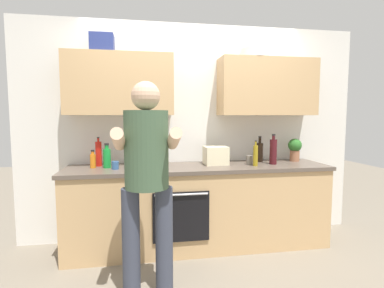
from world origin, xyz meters
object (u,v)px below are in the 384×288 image
object	(u,v)px
bottle_juice	(93,160)
cup_tea	(115,165)
bottle_oil	(255,155)
potted_herb	(295,148)
bottle_hotsauce	(99,154)
cup_stoneware	(249,160)
bottle_soy	(260,152)
grocery_bag_rice	(216,156)
bottle_soda	(107,158)
bottle_water	(139,159)
bottle_wine	(273,151)
person_standing	(147,172)
bottle_syrup	(158,162)
cup_coffee	(158,161)

from	to	relation	value
bottle_juice	cup_tea	distance (m)	0.26
bottle_oil	potted_herb	size ratio (longest dim) A/B	1.02
bottle_hotsauce	cup_stoneware	size ratio (longest dim) A/B	3.11
bottle_juice	cup_tea	world-z (taller)	bottle_juice
bottle_soy	cup_stoneware	world-z (taller)	bottle_soy
grocery_bag_rice	bottle_soda	bearing A→B (deg)	-178.86
bottle_soda	grocery_bag_rice	distance (m)	1.17
cup_stoneware	bottle_water	bearing A→B (deg)	179.38
bottle_juice	bottle_soda	bearing A→B (deg)	-6.18
cup_tea	potted_herb	distance (m)	2.10
bottle_hotsauce	bottle_wine	world-z (taller)	bottle_wine
person_standing	cup_tea	world-z (taller)	person_standing
bottle_soda	cup_stoneware	bearing A→B (deg)	-1.58
potted_herb	bottle_hotsauce	bearing A→B (deg)	179.54
person_standing	bottle_syrup	size ratio (longest dim) A/B	8.44
cup_stoneware	grocery_bag_rice	world-z (taller)	grocery_bag_rice
bottle_soda	potted_herb	distance (m)	2.18
bottle_soda	cup_tea	world-z (taller)	bottle_soda
bottle_water	potted_herb	bearing A→B (deg)	4.40
person_standing	potted_herb	size ratio (longest dim) A/B	6.28
bottle_oil	cup_stoneware	world-z (taller)	bottle_oil
bottle_soda	bottle_water	size ratio (longest dim) A/B	1.13
bottle_syrup	bottle_wine	world-z (taller)	bottle_wine
bottle_syrup	cup_tea	distance (m)	0.44
bottle_wine	cup_tea	size ratio (longest dim) A/B	4.25
person_standing	bottle_soy	xyz separation A→B (m)	(1.34, 1.02, 0.01)
bottle_water	bottle_hotsauce	bearing A→B (deg)	159.51
bottle_juice	cup_stoneware	world-z (taller)	bottle_juice
bottle_oil	bottle_soda	world-z (taller)	bottle_oil
bottle_oil	bottle_juice	distance (m)	1.73
bottle_soda	grocery_bag_rice	bearing A→B (deg)	1.14
bottle_soda	bottle_syrup	distance (m)	0.56
person_standing	grocery_bag_rice	xyz separation A→B (m)	(0.78, 0.91, -0.01)
bottle_wine	potted_herb	bearing A→B (deg)	26.77
person_standing	bottle_wine	xyz separation A→B (m)	(1.42, 0.82, 0.04)
person_standing	bottle_soda	size ratio (longest dim) A/B	6.60
bottle_soy	bottle_soda	distance (m)	1.74
cup_tea	grocery_bag_rice	world-z (taller)	grocery_bag_rice
bottle_juice	cup_stoneware	distance (m)	1.69
bottle_soy	potted_herb	world-z (taller)	bottle_soy
bottle_syrup	bottle_juice	size ratio (longest dim) A/B	1.07
bottle_water	bottle_wine	size ratio (longest dim) A/B	0.67
grocery_bag_rice	bottle_syrup	bearing A→B (deg)	-159.42
bottle_soy	bottle_oil	bearing A→B (deg)	-120.24
cup_coffee	grocery_bag_rice	distance (m)	0.65
bottle_soda	bottle_wine	distance (m)	1.81
bottle_wine	bottle_juice	world-z (taller)	bottle_wine
bottle_syrup	potted_herb	size ratio (longest dim) A/B	0.74
potted_herb	grocery_bag_rice	size ratio (longest dim) A/B	1.07
bottle_soda	bottle_water	distance (m)	0.33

